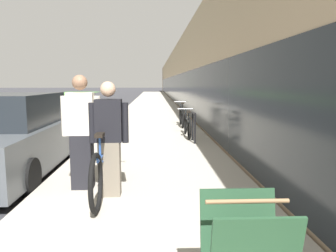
{
  "coord_description": "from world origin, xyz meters",
  "views": [
    {
      "loc": [
        5.87,
        -3.91,
        1.78
      ],
      "look_at": [
        6.64,
        14.07,
        -0.62
      ],
      "focal_mm": 35.0,
      "sensor_mm": 36.0,
      "label": 1
    }
  ],
  "objects_px": {
    "cruiser_bike_middle": "(182,116)",
    "person_rider": "(109,139)",
    "bike_rack_hoop": "(194,124)",
    "tandem_bicycle": "(107,162)",
    "person_bystander": "(81,132)",
    "parked_sedan_curbside": "(10,137)",
    "cruiser_bike_nearest": "(187,125)"
  },
  "relations": [
    {
      "from": "cruiser_bike_middle",
      "to": "person_rider",
      "type": "bearing_deg",
      "value": -102.54
    },
    {
      "from": "person_bystander",
      "to": "parked_sedan_curbside",
      "type": "xyz_separation_m",
      "value": [
        -1.69,
        1.38,
        -0.3
      ]
    },
    {
      "from": "bike_rack_hoop",
      "to": "tandem_bicycle",
      "type": "bearing_deg",
      "value": -115.1
    },
    {
      "from": "bike_rack_hoop",
      "to": "cruiser_bike_middle",
      "type": "height_order",
      "value": "cruiser_bike_middle"
    },
    {
      "from": "person_bystander",
      "to": "bike_rack_hoop",
      "type": "relative_size",
      "value": 2.11
    },
    {
      "from": "bike_rack_hoop",
      "to": "parked_sedan_curbside",
      "type": "relative_size",
      "value": 0.19
    },
    {
      "from": "tandem_bicycle",
      "to": "parked_sedan_curbside",
      "type": "distance_m",
      "value": 2.49
    },
    {
      "from": "tandem_bicycle",
      "to": "bike_rack_hoop",
      "type": "relative_size",
      "value": 3.39
    },
    {
      "from": "person_rider",
      "to": "cruiser_bike_middle",
      "type": "distance_m",
      "value": 7.92
    },
    {
      "from": "cruiser_bike_middle",
      "to": "parked_sedan_curbside",
      "type": "distance_m",
      "value": 7.14
    },
    {
      "from": "cruiser_bike_nearest",
      "to": "parked_sedan_curbside",
      "type": "xyz_separation_m",
      "value": [
        -3.85,
        -3.54,
        0.24
      ]
    },
    {
      "from": "tandem_bicycle",
      "to": "bike_rack_hoop",
      "type": "height_order",
      "value": "tandem_bicycle"
    },
    {
      "from": "person_bystander",
      "to": "cruiser_bike_middle",
      "type": "relative_size",
      "value": 1.01
    },
    {
      "from": "person_rider",
      "to": "cruiser_bike_middle",
      "type": "xyz_separation_m",
      "value": [
        1.72,
        7.72,
        -0.45
      ]
    },
    {
      "from": "tandem_bicycle",
      "to": "cruiser_bike_nearest",
      "type": "bearing_deg",
      "value": 70.13
    },
    {
      "from": "person_bystander",
      "to": "cruiser_bike_nearest",
      "type": "xyz_separation_m",
      "value": [
        2.16,
        4.91,
        -0.54
      ]
    },
    {
      "from": "tandem_bicycle",
      "to": "parked_sedan_curbside",
      "type": "bearing_deg",
      "value": 146.73
    },
    {
      "from": "bike_rack_hoop",
      "to": "cruiser_bike_nearest",
      "type": "xyz_separation_m",
      "value": [
        -0.09,
        0.94,
        -0.15
      ]
    },
    {
      "from": "tandem_bicycle",
      "to": "bike_rack_hoop",
      "type": "bearing_deg",
      "value": 64.9
    },
    {
      "from": "tandem_bicycle",
      "to": "person_bystander",
      "type": "height_order",
      "value": "person_bystander"
    },
    {
      "from": "person_bystander",
      "to": "person_rider",
      "type": "bearing_deg",
      "value": -36.69
    },
    {
      "from": "tandem_bicycle",
      "to": "person_bystander",
      "type": "bearing_deg",
      "value": -178.47
    },
    {
      "from": "person_bystander",
      "to": "cruiser_bike_nearest",
      "type": "relative_size",
      "value": 0.99
    },
    {
      "from": "cruiser_bike_middle",
      "to": "bike_rack_hoop",
      "type": "bearing_deg",
      "value": -89.09
    },
    {
      "from": "tandem_bicycle",
      "to": "parked_sedan_curbside",
      "type": "height_order",
      "value": "parked_sedan_curbside"
    },
    {
      "from": "tandem_bicycle",
      "to": "person_rider",
      "type": "distance_m",
      "value": 0.57
    },
    {
      "from": "bike_rack_hoop",
      "to": "cruiser_bike_middle",
      "type": "relative_size",
      "value": 0.48
    },
    {
      "from": "person_rider",
      "to": "bike_rack_hoop",
      "type": "height_order",
      "value": "person_rider"
    },
    {
      "from": "parked_sedan_curbside",
      "to": "bike_rack_hoop",
      "type": "bearing_deg",
      "value": 33.45
    },
    {
      "from": "person_rider",
      "to": "parked_sedan_curbside",
      "type": "relative_size",
      "value": 0.37
    },
    {
      "from": "tandem_bicycle",
      "to": "parked_sedan_curbside",
      "type": "relative_size",
      "value": 0.64
    },
    {
      "from": "person_bystander",
      "to": "parked_sedan_curbside",
      "type": "relative_size",
      "value": 0.4
    }
  ]
}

